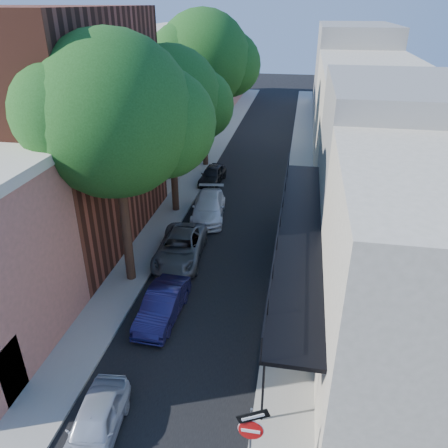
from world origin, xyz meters
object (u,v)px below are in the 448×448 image
at_px(sign_post, 251,433).
at_px(parked_car_a, 95,424).
at_px(pedestrian, 305,345).
at_px(oak_mid, 178,100).
at_px(parked_car_d, 209,207).
at_px(oak_far, 210,60).
at_px(parked_car_e, 212,175).
at_px(parked_car_c, 180,248).
at_px(oak_near, 126,118).
at_px(parked_car_b, 162,305).

xyz_separation_m(sign_post, parked_car_a, (-4.84, 0.54, -1.42)).
height_order(parked_car_a, pedestrian, pedestrian).
relative_size(oak_mid, parked_car_d, 2.12).
xyz_separation_m(oak_far, parked_car_e, (0.89, -3.95, -7.62)).
distance_m(sign_post, parked_car_e, 23.09).
height_order(oak_far, parked_car_c, oak_far).
bearing_deg(oak_near, pedestrian, -29.31).
relative_size(oak_near, oak_far, 0.96).
relative_size(oak_mid, parked_car_c, 2.04).
xyz_separation_m(sign_post, parked_car_c, (-5.08, 11.30, -1.34)).
xyz_separation_m(oak_mid, pedestrian, (8.02, -12.44, -6.09)).
height_order(parked_car_c, parked_car_d, parked_car_d).
distance_m(sign_post, parked_car_d, 17.20).
relative_size(sign_post, parked_car_e, 0.80).
bearing_deg(oak_near, oak_mid, 90.37).
height_order(sign_post, parked_car_e, sign_post).
relative_size(sign_post, pedestrian, 1.77).
xyz_separation_m(oak_far, parked_car_a, (1.67, -25.76, -7.64)).
distance_m(oak_mid, parked_car_e, 8.25).
relative_size(parked_car_b, pedestrian, 2.34).
bearing_deg(pedestrian, parked_car_b, 98.53).
xyz_separation_m(parked_car_a, parked_car_e, (-0.78, 21.81, 0.02)).
bearing_deg(oak_near, sign_post, -54.91).
distance_m(oak_near, parked_car_b, 7.98).
distance_m(parked_car_b, parked_car_c, 4.81).
bearing_deg(oak_far, parked_car_c, -84.55).
distance_m(oak_far, parked_car_e, 8.63).
height_order(sign_post, oak_far, oak_far).
bearing_deg(parked_car_e, parked_car_b, -82.14).
height_order(oak_near, oak_mid, oak_near).
xyz_separation_m(oak_far, pedestrian, (7.95, -21.48, -7.29)).
bearing_deg(parked_car_e, oak_near, -89.94).
height_order(parked_car_b, parked_car_d, parked_car_d).
bearing_deg(sign_post, parked_car_b, 124.97).
bearing_deg(parked_car_b, oak_mid, 102.95).
distance_m(sign_post, pedestrian, 5.14).
relative_size(sign_post, oak_mid, 0.29).
bearing_deg(parked_car_d, parked_car_c, -101.47).
bearing_deg(parked_car_e, pedestrian, -64.05).
distance_m(oak_near, parked_car_e, 14.96).
distance_m(oak_mid, oak_far, 9.12).
xyz_separation_m(oak_near, parked_car_a, (1.68, -8.75, -7.26)).
xyz_separation_m(oak_mid, parked_car_a, (1.73, -16.72, -6.44)).
height_order(parked_car_b, pedestrian, pedestrian).
relative_size(parked_car_a, parked_car_c, 0.72).
relative_size(oak_far, parked_car_b, 3.00).
bearing_deg(parked_car_b, parked_car_d, 92.96).
height_order(parked_car_a, parked_car_c, parked_car_c).
bearing_deg(oak_mid, parked_car_d, -21.76).
height_order(sign_post, oak_near, oak_near).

